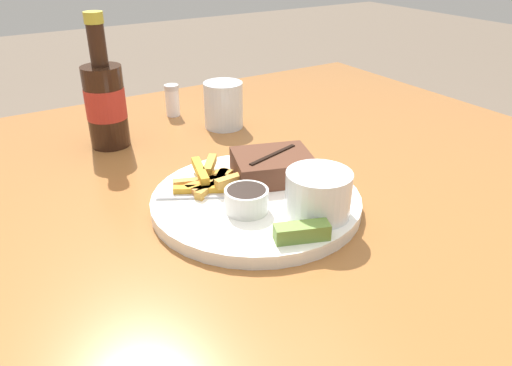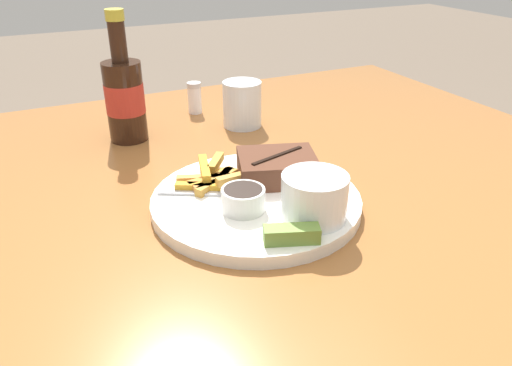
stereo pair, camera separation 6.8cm
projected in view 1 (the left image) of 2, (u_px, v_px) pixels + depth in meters
dining_table at (256, 252)px, 0.74m from camera, size 1.30×1.18×0.77m
dinner_plate at (256, 201)px, 0.70m from camera, size 0.29×0.29×0.02m
steak_portion at (273, 166)px, 0.74m from camera, size 0.14×0.12×0.04m
fries_pile at (212, 180)px, 0.71m from camera, size 0.12×0.10×0.02m
coleslaw_cup at (318, 191)px, 0.63m from camera, size 0.08×0.08×0.06m
dipping_sauce_cup at (247, 199)px, 0.65m from camera, size 0.06×0.06×0.03m
pickle_spear at (302, 232)px, 0.59m from camera, size 0.07×0.04×0.02m
fork_utensil at (201, 196)px, 0.69m from camera, size 0.12×0.07×0.00m
knife_utensil at (246, 182)px, 0.72m from camera, size 0.13×0.13×0.01m
beer_bottle at (105, 101)px, 0.86m from camera, size 0.07×0.07×0.23m
drinking_glass at (224, 105)px, 0.96m from camera, size 0.07×0.07×0.09m
salt_shaker at (172, 100)px, 1.03m from camera, size 0.03×0.03×0.07m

